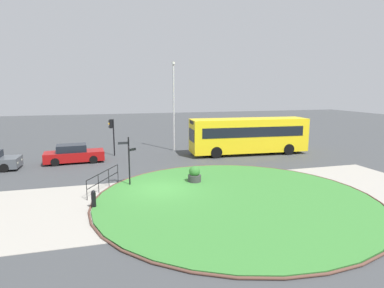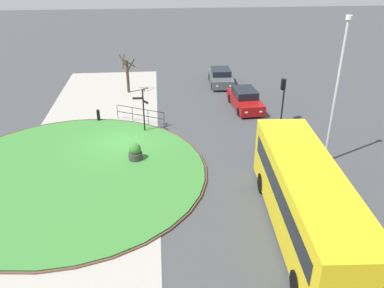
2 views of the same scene
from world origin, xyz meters
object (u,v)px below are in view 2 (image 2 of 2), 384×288
at_px(bus_yellow, 306,201).
at_px(traffic_light_near, 283,91).
at_px(bollard_foreground, 98,115).
at_px(lamppost_tall, 337,90).
at_px(car_far_lane, 221,77).
at_px(signpost_directional, 143,107).
at_px(car_near_lane, 245,99).
at_px(planter_near_signpost, 135,153).
at_px(street_tree_bare, 127,73).

bearing_deg(bus_yellow, traffic_light_near, -8.44).
relative_size(bollard_foreground, lamppost_tall, 0.11).
relative_size(car_far_lane, lamppost_tall, 0.53).
xyz_separation_m(signpost_directional, bus_yellow, (11.38, 7.17, -0.06)).
bearing_deg(traffic_light_near, signpost_directional, 83.41).
bearing_deg(car_near_lane, car_far_lane, -174.29).
height_order(signpost_directional, car_far_lane, signpost_directional).
xyz_separation_m(car_near_lane, planter_near_signpost, (7.80, -8.20, -0.19)).
bearing_deg(car_near_lane, planter_near_signpost, -50.17).
relative_size(car_near_lane, planter_near_signpost, 4.24).
bearing_deg(bollard_foreground, bus_yellow, 37.99).
bearing_deg(lamppost_tall, planter_near_signpost, -95.95).
height_order(car_far_lane, lamppost_tall, lamppost_tall).
height_order(lamppost_tall, street_tree_bare, lamppost_tall).
height_order(signpost_directional, car_near_lane, signpost_directional).
distance_m(traffic_light_near, planter_near_signpost, 11.31).
xyz_separation_m(bollard_foreground, lamppost_tall, (7.26, 14.01, 4.00)).
height_order(signpost_directional, bollard_foreground, signpost_directional).
relative_size(bus_yellow, lamppost_tall, 1.29).
xyz_separation_m(bollard_foreground, car_far_lane, (-7.66, 10.10, 0.18)).
distance_m(bollard_foreground, car_far_lane, 12.68).
bearing_deg(street_tree_bare, signpost_directional, 10.37).
bearing_deg(traffic_light_near, car_near_lane, 21.16).
distance_m(bus_yellow, planter_near_signpost, 10.65).
relative_size(bollard_foreground, car_near_lane, 0.20).
xyz_separation_m(signpost_directional, bollard_foreground, (-2.07, -3.33, -1.31)).
distance_m(bollard_foreground, car_near_lane, 11.22).
height_order(car_near_lane, street_tree_bare, street_tree_bare).
distance_m(bollard_foreground, lamppost_tall, 16.28).
xyz_separation_m(bus_yellow, lamppost_tall, (-6.19, 3.51, 2.74)).
bearing_deg(traffic_light_near, bus_yellow, 157.84).
xyz_separation_m(lamppost_tall, planter_near_signpost, (-1.16, -11.12, -3.97)).
distance_m(bus_yellow, car_far_lane, 21.13).
xyz_separation_m(car_far_lane, street_tree_bare, (1.51, -8.27, 1.07)).
height_order(bus_yellow, street_tree_bare, street_tree_bare).
relative_size(car_far_lane, planter_near_signpost, 3.99).
xyz_separation_m(signpost_directional, car_near_lane, (-3.77, 7.76, -1.10)).
distance_m(car_near_lane, car_far_lane, 6.04).
distance_m(signpost_directional, car_near_lane, 8.70).
xyz_separation_m(signpost_directional, traffic_light_near, (-0.64, 9.68, 0.61)).
bearing_deg(planter_near_signpost, lamppost_tall, 84.05).
distance_m(car_near_lane, traffic_light_near, 4.05).
xyz_separation_m(planter_near_signpost, street_tree_bare, (-12.24, -1.06, 1.24)).
bearing_deg(traffic_light_near, street_tree_bare, 45.52).
bearing_deg(traffic_light_near, bollard_foreground, 73.38).
bearing_deg(bollard_foreground, street_tree_bare, 163.43).
bearing_deg(signpost_directional, car_near_lane, 115.92).
distance_m(signpost_directional, car_far_lane, 11.90).
xyz_separation_m(car_near_lane, car_far_lane, (-5.95, -0.99, -0.03)).
bearing_deg(bollard_foreground, car_far_lane, 127.17).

